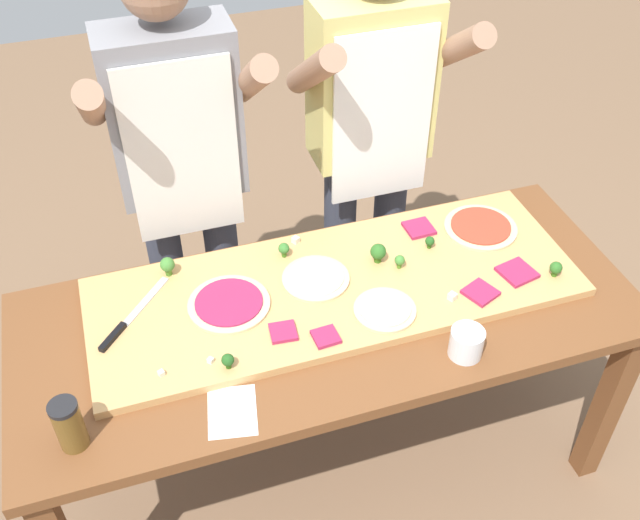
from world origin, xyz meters
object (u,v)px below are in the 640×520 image
object	(u,v)px
broccoli_floret_back_mid	(228,360)
cook_left	(181,162)
pizza_whole_beet_magenta	(229,303)
pizza_slice_near_left	(480,292)
broccoli_floret_front_right	(430,241)
flour_cup	(466,344)
pizza_whole_white_garlic	(316,278)
cheese_crumble_b	(211,360)
pizza_slice_near_right	(517,272)
pizza_whole_cheese_artichoke	(385,310)
broccoli_floret_center_right	(556,268)
chefs_knife	(126,323)
prep_table	(329,334)
broccoli_floret_back_right	(378,252)
pizza_slice_center	(283,332)
pizza_whole_tomato_red	(481,227)
cheese_crumble_d	(296,240)
pizza_slice_far_left	(419,228)
sauce_jar	(69,425)
cheese_crumble_c	(161,373)
broccoli_floret_front_left	(284,249)
broccoli_floret_front_mid	(400,261)
pizza_slice_far_right	(326,337)
cheese_crumble_a	(452,296)
broccoli_floret_back_left	(167,265)
recipe_note	(232,412)
cook_right	(370,129)

from	to	relation	value
broccoli_floret_back_mid	cook_left	world-z (taller)	cook_left
pizza_whole_beet_magenta	pizza_slice_near_left	xyz separation A→B (m)	(0.73, -0.19, -0.00)
broccoli_floret_front_right	flour_cup	size ratio (longest dim) A/B	0.45
pizza_whole_white_garlic	cheese_crumble_b	distance (m)	0.43
pizza_slice_near_right	flour_cup	distance (m)	0.36
pizza_whole_cheese_artichoke	broccoli_floret_center_right	distance (m)	0.55
broccoli_floret_center_right	chefs_knife	bearing A→B (deg)	171.10
prep_table	broccoli_floret_back_right	world-z (taller)	broccoli_floret_back_right
pizza_slice_center	pizza_whole_tomato_red	bearing A→B (deg)	18.40
pizza_slice_near_left	cheese_crumble_b	distance (m)	0.82
pizza_slice_near_left	cheese_crumble_d	world-z (taller)	cheese_crumble_d
cook_left	pizza_slice_far_left	bearing A→B (deg)	-24.92
prep_table	broccoli_floret_front_right	bearing A→B (deg)	20.79
cheese_crumble_d	sauce_jar	size ratio (longest dim) A/B	0.13
cheese_crumble_c	cheese_crumble_b	bearing A→B (deg)	1.43
broccoli_floret_front_left	sauce_jar	bearing A→B (deg)	-144.26
cheese_crumble_d	broccoli_floret_front_mid	bearing A→B (deg)	-38.65
pizza_whole_white_garlic	pizza_slice_far_right	distance (m)	0.24
pizza_whole_white_garlic	pizza_slice_far_right	xyz separation A→B (m)	(-0.05, -0.24, -0.00)
pizza_whole_tomato_red	cheese_crumble_a	distance (m)	0.36
broccoli_floret_center_right	cheese_crumble_d	size ratio (longest dim) A/B	2.53
cheese_crumble_d	broccoli_floret_back_left	bearing A→B (deg)	-176.39
pizza_slice_near_right	pizza_slice_center	size ratio (longest dim) A/B	1.35
cheese_crumble_d	sauce_jar	world-z (taller)	sauce_jar
cheese_crumble_a	sauce_jar	xyz separation A→B (m)	(-1.10, -0.15, 0.04)
pizza_slice_far_left	pizza_whole_beet_magenta	bearing A→B (deg)	-167.37
pizza_whole_cheese_artichoke	cheese_crumble_c	bearing A→B (deg)	-176.82
chefs_knife	sauce_jar	size ratio (longest dim) A/B	1.69
cheese_crumble_a	cook_left	world-z (taller)	cook_left
cheese_crumble_d	sauce_jar	bearing A→B (deg)	-143.50
pizza_slice_far_left	broccoli_floret_front_mid	size ratio (longest dim) A/B	1.91
broccoli_floret_front_right	cheese_crumble_a	xyz separation A→B (m)	(-0.03, -0.24, -0.01)
pizza_whole_beet_magenta	cheese_crumble_b	distance (m)	0.22
pizza_whole_cheese_artichoke	recipe_note	bearing A→B (deg)	-159.03
pizza_slice_far_left	cook_left	size ratio (longest dim) A/B	0.05
pizza_whole_cheese_artichoke	cheese_crumble_a	world-z (taller)	cheese_crumble_a
broccoli_floret_back_left	broccoli_floret_back_mid	bearing A→B (deg)	-77.63
cheese_crumble_d	flour_cup	world-z (taller)	flour_cup
prep_table	broccoli_floret_front_right	distance (m)	0.44
cook_right	cheese_crumble_a	bearing A→B (deg)	-88.74
pizza_whole_tomato_red	pizza_slice_far_left	distance (m)	0.20
chefs_knife	flour_cup	xyz separation A→B (m)	(0.89, -0.38, 0.01)
broccoli_floret_front_right	sauce_jar	world-z (taller)	sauce_jar
pizza_slice_far_right	cheese_crumble_c	size ratio (longest dim) A/B	4.61
pizza_slice_far_right	flour_cup	world-z (taller)	flour_cup
pizza_whole_beet_magenta	cheese_crumble_a	distance (m)	0.66
pizza_whole_tomato_red	cheese_crumble_a	bearing A→B (deg)	-130.87
cheese_crumble_d	chefs_knife	bearing A→B (deg)	-160.68
pizza_slice_near_left	pizza_slice_near_right	size ratio (longest dim) A/B	0.87
broccoli_floret_back_left	cheese_crumble_a	size ratio (longest dim) A/B	2.93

